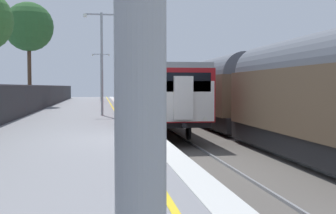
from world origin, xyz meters
The scene contains 8 objects.
ground centered at (2.64, 0.00, -0.61)m, with size 17.40×110.00×1.21m.
commuter_train_at_platform centered at (2.10, 24.73, 1.27)m, with size 2.83×41.64×3.81m.
freight_train_adjacent_track centered at (6.10, 20.21, 1.39)m, with size 2.60×52.38×4.39m.
signal_gantry centered at (0.64, 14.03, 2.89)m, with size 1.10×0.24×4.60m.
speed_limit_sign centered at (0.25, 10.78, 1.69)m, with size 0.59×0.08×2.65m.
platform_lamp_mid centered at (-1.20, 11.22, 3.40)m, with size 2.00×0.20×5.78m.
platform_lamp_far centered at (-1.20, 34.69, 3.14)m, with size 2.00×0.20×5.29m.
background_tree_centre centered at (-7.12, 23.64, 6.46)m, with size 4.03×4.03×8.59m.
Camera 1 is at (-1.30, -13.41, 1.64)m, focal length 46.02 mm.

